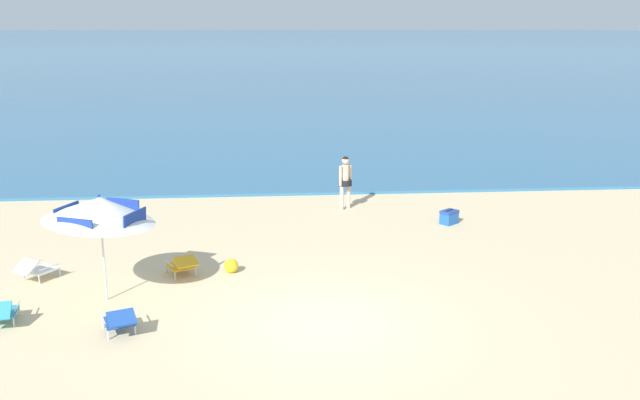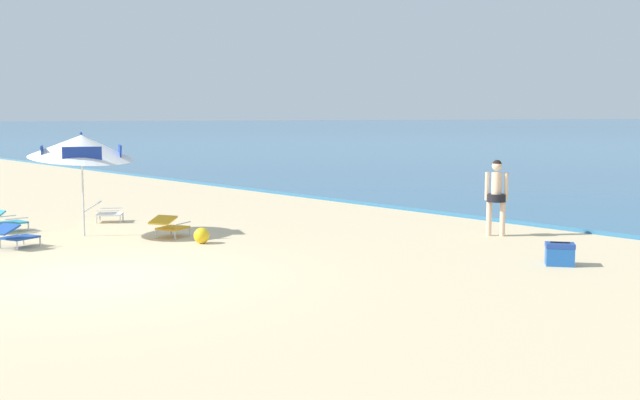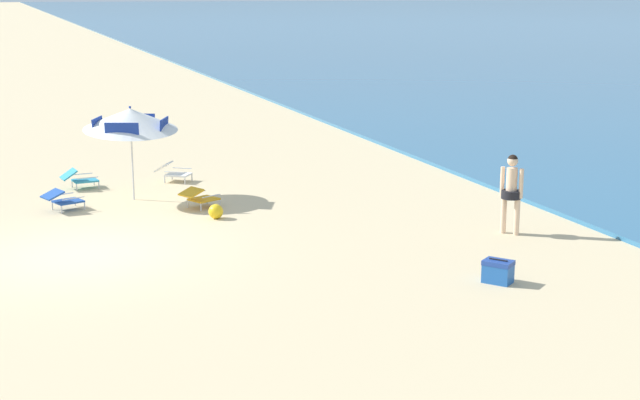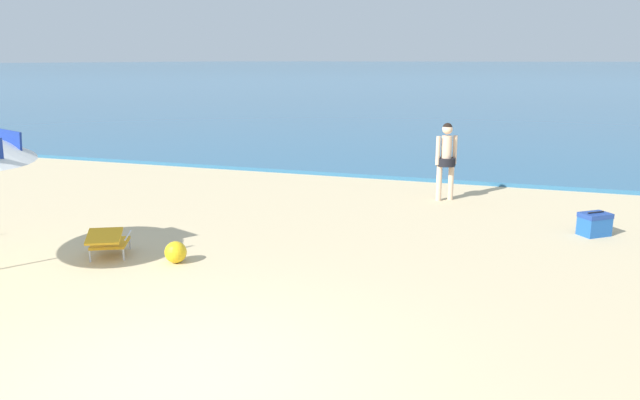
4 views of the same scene
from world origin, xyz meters
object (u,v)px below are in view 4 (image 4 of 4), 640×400
object	(u,v)px
person_standing_near_shore	(446,156)
cooler_box	(594,224)
lounge_chair_facing_sea	(108,241)
beach_ball	(176,252)

from	to	relation	value
person_standing_near_shore	cooler_box	xyz separation A→B (m)	(2.82, -1.91, -0.77)
lounge_chair_facing_sea	person_standing_near_shore	distance (m)	7.19
cooler_box	lounge_chair_facing_sea	bearing A→B (deg)	-152.78
lounge_chair_facing_sea	beach_ball	bearing A→B (deg)	6.85
cooler_box	person_standing_near_shore	bearing A→B (deg)	145.91
cooler_box	beach_ball	bearing A→B (deg)	-149.67
lounge_chair_facing_sea	beach_ball	distance (m)	1.12
lounge_chair_facing_sea	cooler_box	xyz separation A→B (m)	(7.23, 3.72, -0.08)
lounge_chair_facing_sea	beach_ball	world-z (taller)	lounge_chair_facing_sea
person_standing_near_shore	beach_ball	world-z (taller)	person_standing_near_shore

